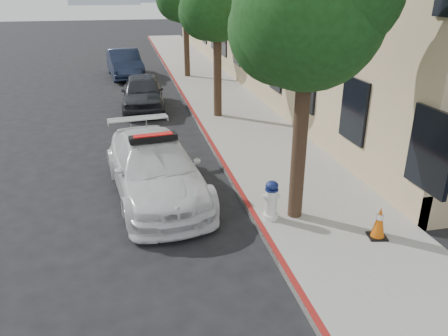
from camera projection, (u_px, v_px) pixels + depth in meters
name	position (u px, v px, depth m)	size (l,w,h in m)	color
ground	(153.00, 194.00, 10.67)	(120.00, 120.00, 0.00)	black
sidewalk	(215.00, 93.00, 20.37)	(3.20, 50.00, 0.15)	gray
curb_strip	(182.00, 95.00, 20.06)	(0.12, 50.00, 0.15)	maroon
tree_near	(311.00, 12.00, 7.80)	(2.92, 2.82, 5.62)	black
tree_mid	(218.00, 3.00, 15.04)	(2.77, 2.64, 5.43)	black
police_car	(155.00, 168.00, 10.36)	(2.53, 5.03, 1.55)	white
parked_car_mid	(143.00, 92.00, 17.75)	(1.64, 4.08, 1.39)	#212229
parked_car_far	(125.00, 63.00, 23.99)	(1.58, 4.53, 1.49)	#141C33
fire_hydrant	(271.00, 200.00, 9.11)	(0.36, 0.33, 0.86)	silver
traffic_cone	(379.00, 222.00, 8.45)	(0.41, 0.41, 0.66)	black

